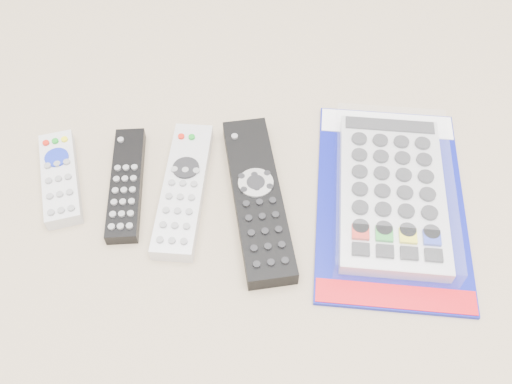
{
  "coord_description": "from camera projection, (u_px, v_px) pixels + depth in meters",
  "views": [
    {
      "loc": [
        0.01,
        -0.43,
        0.61
      ],
      "look_at": [
        0.04,
        -0.0,
        0.01
      ],
      "focal_mm": 40.0,
      "sensor_mm": 36.0,
      "label": 1
    }
  ],
  "objects": [
    {
      "name": "remote_small_grey",
      "position": [
        60.0,
        178.0,
        0.76
      ],
      "size": [
        0.07,
        0.15,
        0.02
      ],
      "rotation": [
        0.0,
        0.0,
        0.19
      ],
      "color": "#BABABD",
      "rests_on": "ground"
    },
    {
      "name": "remote_slim_black",
      "position": [
        126.0,
        184.0,
        0.75
      ],
      "size": [
        0.04,
        0.18,
        0.02
      ],
      "rotation": [
        0.0,
        0.0,
        -0.01
      ],
      "color": "black",
      "rests_on": "ground"
    },
    {
      "name": "remote_silver_dvd",
      "position": [
        184.0,
        189.0,
        0.74
      ],
      "size": [
        0.08,
        0.21,
        0.02
      ],
      "rotation": [
        0.0,
        0.0,
        -0.15
      ],
      "color": "silver",
      "rests_on": "ground"
    },
    {
      "name": "remote_large_black",
      "position": [
        257.0,
        197.0,
        0.73
      ],
      "size": [
        0.08,
        0.25,
        0.03
      ],
      "rotation": [
        0.0,
        0.0,
        0.08
      ],
      "color": "black",
      "rests_on": "ground"
    },
    {
      "name": "jumbo_remote_packaged",
      "position": [
        392.0,
        191.0,
        0.73
      ],
      "size": [
        0.24,
        0.34,
        0.04
      ],
      "rotation": [
        0.0,
        0.0,
        -0.17
      ],
      "color": "#0C138B",
      "rests_on": "ground"
    }
  ]
}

